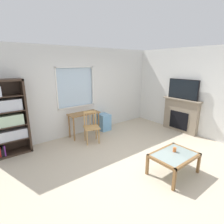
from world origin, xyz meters
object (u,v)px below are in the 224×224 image
at_px(bookshelf, 5,118).
at_px(desk_under_window, 84,117).
at_px(sippy_cup, 175,150).
at_px(plastic_drawer_unit, 104,122).
at_px(coffee_table, 174,157).
at_px(wooden_chair, 91,127).
at_px(fireplace, 181,115).
at_px(tv, 183,89).

bearing_deg(bookshelf, desk_under_window, -2.99).
xyz_separation_m(bookshelf, sippy_cup, (2.61, -2.93, -0.46)).
distance_m(bookshelf, desk_under_window, 2.09).
xyz_separation_m(plastic_drawer_unit, coffee_table, (-0.34, -2.94, 0.10)).
relative_size(wooden_chair, fireplace, 0.71).
relative_size(bookshelf, desk_under_window, 1.94).
distance_m(desk_under_window, fireplace, 3.18).
distance_m(desk_under_window, coffee_table, 2.93).
bearing_deg(bookshelf, coffee_table, -50.05).
bearing_deg(sippy_cup, coffee_table, -148.09).
xyz_separation_m(bookshelf, tv, (4.78, -1.72, 0.47)).
distance_m(fireplace, coffee_table, 2.63).
bearing_deg(plastic_drawer_unit, wooden_chair, -146.17).
bearing_deg(sippy_cup, wooden_chair, 104.71).
bearing_deg(tv, desk_under_window, 149.34).
bearing_deg(bookshelf, fireplace, -19.73).
relative_size(wooden_chair, tv, 0.89).
distance_m(plastic_drawer_unit, fireplace, 2.58).
height_order(fireplace, sippy_cup, fireplace).
height_order(wooden_chair, coffee_table, wooden_chair).
relative_size(tv, sippy_cup, 11.25).
xyz_separation_m(tv, sippy_cup, (-2.17, -1.21, -0.93)).
xyz_separation_m(fireplace, tv, (-0.02, 0.00, 0.87)).
distance_m(desk_under_window, plastic_drawer_unit, 0.86).
distance_m(coffee_table, sippy_cup, 0.16).
relative_size(plastic_drawer_unit, sippy_cup, 6.15).
xyz_separation_m(wooden_chair, fireplace, (2.80, -1.10, 0.09)).
xyz_separation_m(plastic_drawer_unit, fireplace, (1.95, -1.66, 0.28)).
relative_size(tv, coffee_table, 1.09).
bearing_deg(fireplace, sippy_cup, -151.05).
relative_size(fireplace, coffee_table, 1.37).
distance_m(plastic_drawer_unit, tv, 2.80).
distance_m(bookshelf, fireplace, 5.11).
distance_m(plastic_drawer_unit, coffee_table, 2.96).
bearing_deg(plastic_drawer_unit, bookshelf, 178.84).
height_order(wooden_chair, sippy_cup, wooden_chair).
bearing_deg(coffee_table, tv, 29.28).
height_order(desk_under_window, tv, tv).
relative_size(fireplace, sippy_cup, 14.18).
height_order(plastic_drawer_unit, fireplace, fireplace).
relative_size(wooden_chair, plastic_drawer_unit, 1.62).
height_order(desk_under_window, sippy_cup, desk_under_window).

